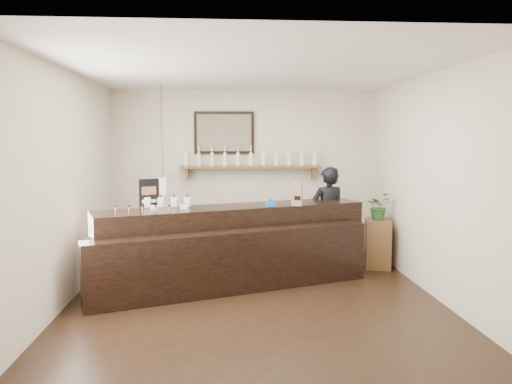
{
  "coord_description": "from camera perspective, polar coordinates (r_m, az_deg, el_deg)",
  "views": [
    {
      "loc": [
        -0.39,
        -6.09,
        1.96
      ],
      "look_at": [
        0.07,
        0.7,
        1.25
      ],
      "focal_mm": 35.0,
      "sensor_mm": 36.0,
      "label": 1
    }
  ],
  "objects": [
    {
      "name": "ground",
      "position": [
        6.41,
        -0.23,
        -11.82
      ],
      "size": [
        5.0,
        5.0,
        0.0
      ],
      "primitive_type": "plane",
      "color": "black",
      "rests_on": "ground"
    },
    {
      "name": "room_shell",
      "position": [
        6.11,
        -0.24,
        3.56
      ],
      "size": [
        5.0,
        5.0,
        5.0
      ],
      "color": "beige",
      "rests_on": "ground"
    },
    {
      "name": "back_wall_decor",
      "position": [
        8.47,
        -2.31,
        4.61
      ],
      "size": [
        2.66,
        0.96,
        1.69
      ],
      "color": "brown",
      "rests_on": "ground"
    },
    {
      "name": "counter",
      "position": [
        6.82,
        -2.53,
        -6.45
      ],
      "size": [
        3.77,
        2.24,
        1.23
      ],
      "color": "black",
      "rests_on": "ground"
    },
    {
      "name": "promo_sign",
      "position": [
        6.89,
        -12.11,
        -0.11
      ],
      "size": [
        0.26,
        0.13,
        0.38
      ],
      "color": "black",
      "rests_on": "counter"
    },
    {
      "name": "paper_bag",
      "position": [
        6.91,
        4.69,
        -0.28
      ],
      "size": [
        0.17,
        0.15,
        0.31
      ],
      "color": "olive",
      "rests_on": "counter"
    },
    {
      "name": "tape_dispenser",
      "position": [
        6.82,
        1.68,
        -1.32
      ],
      "size": [
        0.13,
        0.07,
        0.11
      ],
      "color": "blue",
      "rests_on": "counter"
    },
    {
      "name": "side_cabinet",
      "position": [
        7.96,
        13.73,
        -5.71
      ],
      "size": [
        0.48,
        0.58,
        0.74
      ],
      "color": "brown",
      "rests_on": "ground"
    },
    {
      "name": "potted_plant",
      "position": [
        7.86,
        13.83,
        -1.57
      ],
      "size": [
        0.48,
        0.46,
        0.42
      ],
      "primitive_type": "imported",
      "rotation": [
        0.0,
        0.0,
        0.46
      ],
      "color": "#285C25",
      "rests_on": "side_cabinet"
    },
    {
      "name": "shopkeeper",
      "position": [
        7.9,
        8.2,
        -2.0
      ],
      "size": [
        0.72,
        0.56,
        1.75
      ],
      "primitive_type": "imported",
      "rotation": [
        0.0,
        0.0,
        3.39
      ],
      "color": "black",
      "rests_on": "ground"
    }
  ]
}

